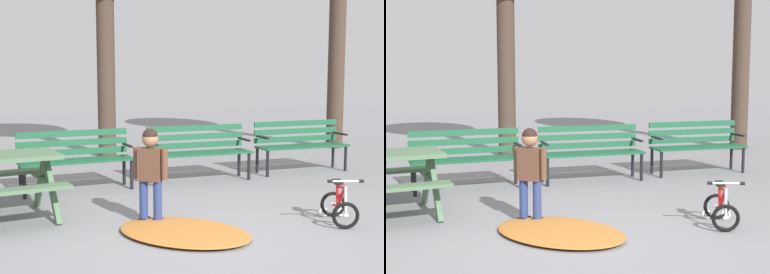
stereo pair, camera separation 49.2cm
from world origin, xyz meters
The scene contains 7 objects.
ground centered at (0.00, 0.00, 0.00)m, with size 36.00×36.00×0.00m, color gray.
park_bench_left centered at (-0.72, 3.14, 0.51)m, with size 1.61×0.50×0.85m.
park_bench_right centered at (1.19, 3.14, 0.51)m, with size 1.62×0.52×0.85m.
park_bench_far_right centered at (3.09, 3.20, 0.51)m, with size 1.61×0.50×0.85m.
child_standing centered at (-0.31, 1.04, 0.63)m, with size 0.32×0.30×1.07m.
kids_bicycle centered at (1.67, 0.27, 0.20)m, with size 0.53×0.63×0.54m.
leaf_pile centered at (-0.13, 0.49, 0.04)m, with size 1.48×1.04×0.07m, color #B26B2D.
Camera 1 is at (-2.28, -4.83, 1.72)m, focal length 53.01 mm.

